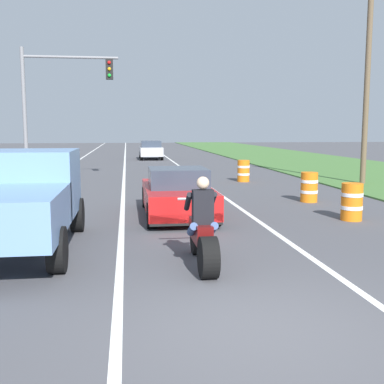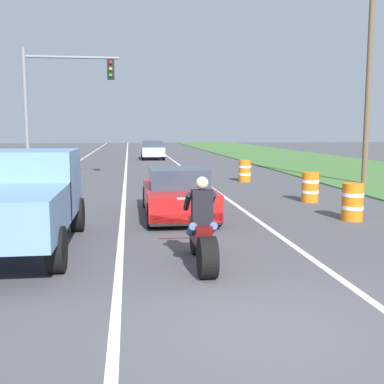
% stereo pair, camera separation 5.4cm
% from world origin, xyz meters
% --- Properties ---
extents(ground_plane, '(160.00, 160.00, 0.00)m').
position_xyz_m(ground_plane, '(0.00, 0.00, 0.00)').
color(ground_plane, '#4C4C51').
extents(lane_stripe_left_solid, '(0.14, 120.00, 0.01)m').
position_xyz_m(lane_stripe_left_solid, '(-5.40, 20.00, 0.00)').
color(lane_stripe_left_solid, white).
rests_on(lane_stripe_left_solid, ground).
extents(lane_stripe_right_solid, '(0.14, 120.00, 0.01)m').
position_xyz_m(lane_stripe_right_solid, '(1.80, 20.00, 0.00)').
color(lane_stripe_right_solid, white).
rests_on(lane_stripe_right_solid, ground).
extents(lane_stripe_centre_dashed, '(0.14, 120.00, 0.01)m').
position_xyz_m(lane_stripe_centre_dashed, '(-1.80, 20.00, 0.00)').
color(lane_stripe_centre_dashed, white).
rests_on(lane_stripe_centre_dashed, ground).
extents(grass_verge_right, '(10.00, 120.00, 0.06)m').
position_xyz_m(grass_verge_right, '(11.92, 20.00, 0.03)').
color(grass_verge_right, '#477538').
rests_on(grass_verge_right, ground).
extents(motorcycle_with_rider, '(0.70, 2.21, 1.62)m').
position_xyz_m(motorcycle_with_rider, '(-0.35, 2.69, 0.59)').
color(motorcycle_with_rider, black).
rests_on(motorcycle_with_rider, ground).
extents(sports_car_red, '(1.84, 4.30, 1.37)m').
position_xyz_m(sports_car_red, '(-0.26, 7.74, 0.63)').
color(sports_car_red, red).
rests_on(sports_car_red, ground).
extents(pickup_truck_left_lane_light_blue, '(2.02, 4.80, 1.98)m').
position_xyz_m(pickup_truck_left_lane_light_blue, '(-3.71, 4.35, 1.11)').
color(pickup_truck_left_lane_light_blue, '#6B93C6').
rests_on(pickup_truck_left_lane_light_blue, ground).
extents(traffic_light_mast_near, '(4.26, 0.34, 6.00)m').
position_xyz_m(traffic_light_mast_near, '(-4.83, 16.89, 3.97)').
color(traffic_light_mast_near, gray).
rests_on(traffic_light_mast_near, ground).
extents(utility_pole_roadside, '(0.24, 0.24, 8.40)m').
position_xyz_m(utility_pole_roadside, '(8.64, 14.27, 4.20)').
color(utility_pole_roadside, brown).
rests_on(utility_pole_roadside, ground).
extents(construction_barrel_nearest, '(0.58, 0.58, 1.00)m').
position_xyz_m(construction_barrel_nearest, '(4.31, 6.52, 0.50)').
color(construction_barrel_nearest, orange).
rests_on(construction_barrel_nearest, ground).
extents(construction_barrel_mid, '(0.58, 0.58, 1.00)m').
position_xyz_m(construction_barrel_mid, '(4.40, 9.79, 0.50)').
color(construction_barrel_mid, orange).
rests_on(construction_barrel_mid, ground).
extents(construction_barrel_far, '(0.58, 0.58, 1.00)m').
position_xyz_m(construction_barrel_far, '(3.73, 16.16, 0.50)').
color(construction_barrel_far, orange).
rests_on(construction_barrel_far, ground).
extents(distant_car_far_ahead, '(1.80, 4.00, 1.50)m').
position_xyz_m(distant_car_far_ahead, '(0.29, 33.23, 0.77)').
color(distant_car_far_ahead, '#B2B2B7').
rests_on(distant_car_far_ahead, ground).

